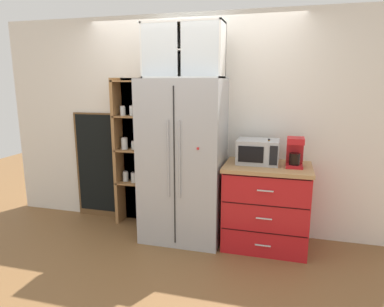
{
  "coord_description": "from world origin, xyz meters",
  "views": [
    {
      "loc": [
        1.07,
        -3.55,
        1.79
      ],
      "look_at": [
        0.1,
        0.02,
        1.0
      ],
      "focal_mm": 31.77,
      "sensor_mm": 36.0,
      "label": 1
    }
  ],
  "objects_px": {
    "mug_charcoal": "(268,162)",
    "chalkboard_menu": "(97,165)",
    "mug_cream": "(268,160)",
    "microwave": "(258,152)",
    "coffee_maker": "(295,152)",
    "bottle_amber": "(268,153)",
    "refrigerator": "(183,161)"
  },
  "relations": [
    {
      "from": "mug_charcoal",
      "to": "chalkboard_menu",
      "type": "xyz_separation_m",
      "value": [
        -2.22,
        0.33,
        -0.26
      ]
    },
    {
      "from": "mug_cream",
      "to": "microwave",
      "type": "bearing_deg",
      "value": 178.71
    },
    {
      "from": "coffee_maker",
      "to": "mug_charcoal",
      "type": "distance_m",
      "value": 0.29
    },
    {
      "from": "microwave",
      "to": "mug_cream",
      "type": "height_order",
      "value": "microwave"
    },
    {
      "from": "chalkboard_menu",
      "to": "bottle_amber",
      "type": "bearing_deg",
      "value": -6.97
    },
    {
      "from": "refrigerator",
      "to": "bottle_amber",
      "type": "xyz_separation_m",
      "value": [
        0.93,
        0.03,
        0.13
      ]
    },
    {
      "from": "mug_cream",
      "to": "chalkboard_menu",
      "type": "distance_m",
      "value": 2.24
    },
    {
      "from": "microwave",
      "to": "refrigerator",
      "type": "bearing_deg",
      "value": -175.09
    },
    {
      "from": "microwave",
      "to": "coffee_maker",
      "type": "bearing_deg",
      "value": -6.3
    },
    {
      "from": "refrigerator",
      "to": "mug_charcoal",
      "type": "distance_m",
      "value": 0.93
    },
    {
      "from": "mug_cream",
      "to": "mug_charcoal",
      "type": "height_order",
      "value": "mug_charcoal"
    },
    {
      "from": "coffee_maker",
      "to": "chalkboard_menu",
      "type": "xyz_separation_m",
      "value": [
        -2.48,
        0.28,
        -0.37
      ]
    },
    {
      "from": "refrigerator",
      "to": "mug_charcoal",
      "type": "relative_size",
      "value": 15.81
    },
    {
      "from": "coffee_maker",
      "to": "mug_charcoal",
      "type": "relative_size",
      "value": 2.69
    },
    {
      "from": "mug_cream",
      "to": "bottle_amber",
      "type": "distance_m",
      "value": 0.09
    },
    {
      "from": "microwave",
      "to": "mug_cream",
      "type": "bearing_deg",
      "value": -1.29
    },
    {
      "from": "refrigerator",
      "to": "microwave",
      "type": "xyz_separation_m",
      "value": [
        0.82,
        0.07,
        0.14
      ]
    },
    {
      "from": "mug_cream",
      "to": "chalkboard_menu",
      "type": "height_order",
      "value": "chalkboard_menu"
    },
    {
      "from": "refrigerator",
      "to": "coffee_maker",
      "type": "xyz_separation_m",
      "value": [
        1.2,
        0.03,
        0.16
      ]
    },
    {
      "from": "refrigerator",
      "to": "mug_cream",
      "type": "height_order",
      "value": "refrigerator"
    },
    {
      "from": "refrigerator",
      "to": "mug_charcoal",
      "type": "height_order",
      "value": "refrigerator"
    },
    {
      "from": "refrigerator",
      "to": "bottle_amber",
      "type": "height_order",
      "value": "refrigerator"
    },
    {
      "from": "coffee_maker",
      "to": "chalkboard_menu",
      "type": "distance_m",
      "value": 2.52
    },
    {
      "from": "mug_cream",
      "to": "mug_charcoal",
      "type": "relative_size",
      "value": 0.95
    },
    {
      "from": "microwave",
      "to": "mug_charcoal",
      "type": "relative_size",
      "value": 3.82
    },
    {
      "from": "coffee_maker",
      "to": "mug_charcoal",
      "type": "bearing_deg",
      "value": -167.66
    },
    {
      "from": "refrigerator",
      "to": "microwave",
      "type": "height_order",
      "value": "refrigerator"
    },
    {
      "from": "coffee_maker",
      "to": "mug_charcoal",
      "type": "height_order",
      "value": "coffee_maker"
    },
    {
      "from": "microwave",
      "to": "bottle_amber",
      "type": "relative_size",
      "value": 1.56
    },
    {
      "from": "chalkboard_menu",
      "to": "coffee_maker",
      "type": "bearing_deg",
      "value": -6.36
    },
    {
      "from": "bottle_amber",
      "to": "mug_cream",
      "type": "bearing_deg",
      "value": 86.4
    },
    {
      "from": "refrigerator",
      "to": "bottle_amber",
      "type": "bearing_deg",
      "value": 2.12
    }
  ]
}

